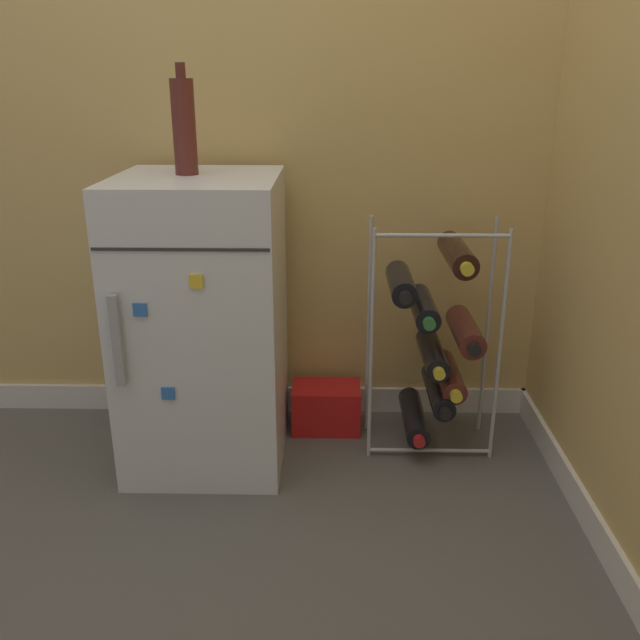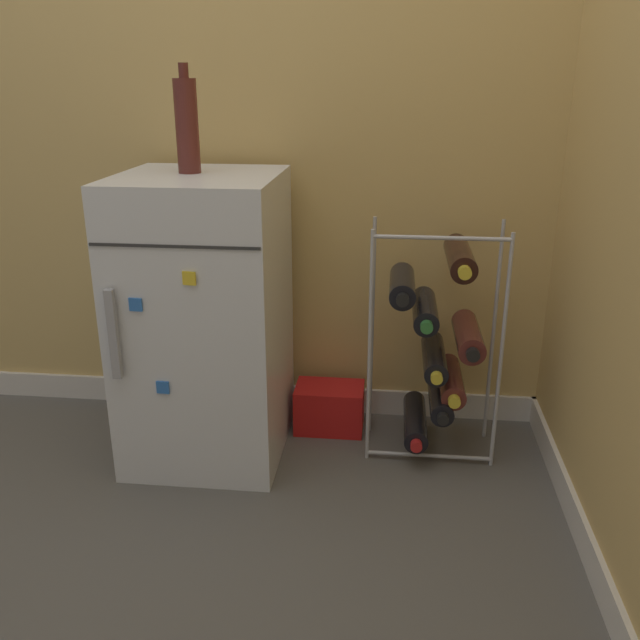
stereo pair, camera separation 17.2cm
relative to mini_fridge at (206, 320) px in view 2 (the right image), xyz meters
name	(u,v)px [view 2 (the right image)]	position (x,y,z in m)	size (l,w,h in m)	color
ground_plane	(283,499)	(0.27, -0.27, -0.44)	(14.00, 14.00, 0.00)	#56544F
wall_back	(307,39)	(0.27, 0.32, 0.80)	(6.59, 0.07, 2.50)	tan
mini_fridge	(206,320)	(0.00, 0.00, 0.00)	(0.46, 0.51, 0.87)	silver
wine_rack	(438,343)	(0.71, 0.07, -0.07)	(0.40, 0.33, 0.73)	#B2B2B7
soda_box	(329,407)	(0.37, 0.16, -0.36)	(0.23, 0.15, 0.16)	red
fridge_top_bottle	(187,125)	(-0.03, 0.03, 0.57)	(0.06, 0.06, 0.30)	#56231E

